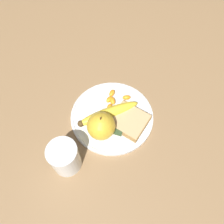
# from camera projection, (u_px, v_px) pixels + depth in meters

# --- Properties ---
(ground_plane) EXTENTS (3.00, 3.00, 0.00)m
(ground_plane) POSITION_uv_depth(u_px,v_px,m) (112.00, 117.00, 0.69)
(ground_plane) COLOR olive
(plate) EXTENTS (0.26, 0.26, 0.01)m
(plate) POSITION_uv_depth(u_px,v_px,m) (112.00, 116.00, 0.68)
(plate) COLOR silver
(plate) RESTS_ON ground_plane
(juice_glass) EXTENTS (0.08, 0.08, 0.10)m
(juice_glass) POSITION_uv_depth(u_px,v_px,m) (65.00, 158.00, 0.57)
(juice_glass) COLOR silver
(juice_glass) RESTS_ON ground_plane
(apple) EXTENTS (0.08, 0.08, 0.09)m
(apple) POSITION_uv_depth(u_px,v_px,m) (101.00, 126.00, 0.61)
(apple) COLOR gold
(apple) RESTS_ON plate
(banana) EXTENTS (0.17, 0.15, 0.04)m
(banana) POSITION_uv_depth(u_px,v_px,m) (108.00, 114.00, 0.66)
(banana) COLOR yellow
(banana) RESTS_ON plate
(bread_slice) EXTENTS (0.12, 0.12, 0.02)m
(bread_slice) POSITION_uv_depth(u_px,v_px,m) (129.00, 121.00, 0.66)
(bread_slice) COLOR olive
(bread_slice) RESTS_ON plate
(fork) EXTENTS (0.18, 0.07, 0.00)m
(fork) POSITION_uv_depth(u_px,v_px,m) (109.00, 114.00, 0.68)
(fork) COLOR silver
(fork) RESTS_ON plate
(jam_packet) EXTENTS (0.04, 0.04, 0.02)m
(jam_packet) POSITION_uv_depth(u_px,v_px,m) (116.00, 131.00, 0.64)
(jam_packet) COLOR white
(jam_packet) RESTS_ON plate
(orange_segment_0) EXTENTS (0.02, 0.03, 0.01)m
(orange_segment_0) POSITION_uv_depth(u_px,v_px,m) (116.00, 113.00, 0.67)
(orange_segment_0) COLOR orange
(orange_segment_0) RESTS_ON plate
(orange_segment_1) EXTENTS (0.03, 0.03, 0.02)m
(orange_segment_1) POSITION_uv_depth(u_px,v_px,m) (121.00, 108.00, 0.68)
(orange_segment_1) COLOR orange
(orange_segment_1) RESTS_ON plate
(orange_segment_2) EXTENTS (0.02, 0.03, 0.01)m
(orange_segment_2) POSITION_uv_depth(u_px,v_px,m) (112.00, 93.00, 0.71)
(orange_segment_2) COLOR orange
(orange_segment_2) RESTS_ON plate
(orange_segment_3) EXTENTS (0.02, 0.03, 0.02)m
(orange_segment_3) POSITION_uv_depth(u_px,v_px,m) (109.00, 108.00, 0.68)
(orange_segment_3) COLOR orange
(orange_segment_3) RESTS_ON plate
(orange_segment_4) EXTENTS (0.02, 0.03, 0.01)m
(orange_segment_4) POSITION_uv_depth(u_px,v_px,m) (109.00, 99.00, 0.70)
(orange_segment_4) COLOR orange
(orange_segment_4) RESTS_ON plate
(orange_segment_5) EXTENTS (0.03, 0.03, 0.02)m
(orange_segment_5) POSITION_uv_depth(u_px,v_px,m) (113.00, 101.00, 0.70)
(orange_segment_5) COLOR orange
(orange_segment_5) RESTS_ON plate
(orange_segment_6) EXTENTS (0.03, 0.03, 0.01)m
(orange_segment_6) POSITION_uv_depth(u_px,v_px,m) (127.00, 97.00, 0.70)
(orange_segment_6) COLOR orange
(orange_segment_6) RESTS_ON plate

